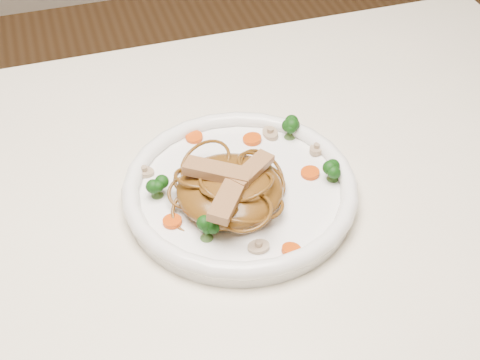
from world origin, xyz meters
name	(u,v)px	position (x,y,z in m)	size (l,w,h in m)	color
table	(177,301)	(0.00, 0.00, 0.65)	(1.20, 0.80, 0.75)	white
plate	(240,194)	(0.09, 0.04, 0.76)	(0.26, 0.26, 0.02)	white
noodle_mound	(230,190)	(0.07, 0.03, 0.78)	(0.12, 0.12, 0.04)	brown
chicken_a	(252,169)	(0.10, 0.03, 0.80)	(0.06, 0.02, 0.01)	tan
chicken_b	(218,171)	(0.06, 0.04, 0.81)	(0.07, 0.02, 0.01)	tan
chicken_c	(228,199)	(0.06, -0.01, 0.81)	(0.07, 0.02, 0.01)	tan
broccoli_0	(290,127)	(0.18, 0.11, 0.78)	(0.03, 0.03, 0.03)	#10440E
broccoli_1	(157,187)	(0.00, 0.06, 0.78)	(0.02, 0.02, 0.03)	#10440E
broccoli_2	(206,229)	(0.03, -0.02, 0.78)	(0.02, 0.02, 0.03)	#10440E
broccoli_3	(333,170)	(0.20, 0.03, 0.78)	(0.02, 0.02, 0.03)	#10440E
carrot_0	(252,139)	(0.13, 0.12, 0.77)	(0.02, 0.02, 0.01)	#C63807
carrot_1	(172,221)	(0.01, 0.02, 0.77)	(0.02, 0.02, 0.01)	#C63807
carrot_2	(310,173)	(0.17, 0.04, 0.77)	(0.02, 0.02, 0.01)	#C63807
carrot_3	(194,137)	(0.06, 0.15, 0.77)	(0.02, 0.02, 0.01)	#C63807
carrot_4	(291,250)	(0.11, -0.06, 0.77)	(0.02, 0.02, 0.01)	#C63807
mushroom_0	(259,247)	(0.08, -0.05, 0.77)	(0.02, 0.02, 0.01)	tan
mushroom_1	(317,149)	(0.20, 0.08, 0.77)	(0.02, 0.02, 0.01)	tan
mushroom_2	(144,172)	(-0.01, 0.10, 0.77)	(0.02, 0.02, 0.01)	tan
mushroom_3	(270,134)	(0.15, 0.12, 0.77)	(0.02, 0.02, 0.01)	tan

